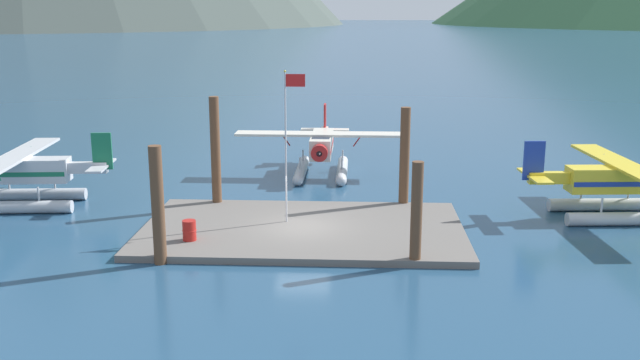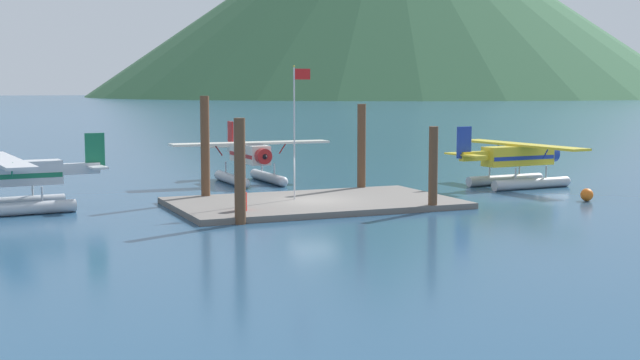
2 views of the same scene
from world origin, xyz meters
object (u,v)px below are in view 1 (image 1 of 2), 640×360
at_px(seaplane_silver_port_fwd, 21,177).
at_px(seaplane_yellow_stbd_fwd, 618,187).
at_px(fuel_drum, 189,230).
at_px(seaplane_cream_bow_centre, 322,150).
at_px(flagpole, 288,131).

bearing_deg(seaplane_silver_port_fwd, seaplane_yellow_stbd_fwd, -0.88).
height_order(fuel_drum, seaplane_silver_port_fwd, seaplane_silver_port_fwd).
bearing_deg(seaplane_cream_bow_centre, flagpole, -95.28).
bearing_deg(seaplane_silver_port_fwd, flagpole, -11.65).
distance_m(flagpole, seaplane_yellow_stbd_fwd, 16.25).
xyz_separation_m(fuel_drum, seaplane_yellow_stbd_fwd, (19.78, 5.38, 0.84)).
bearing_deg(flagpole, seaplane_silver_port_fwd, 168.35).
xyz_separation_m(fuel_drum, seaplane_silver_port_fwd, (-10.04, 5.84, 0.84)).
relative_size(flagpole, seaplane_yellow_stbd_fwd, 0.67).
relative_size(flagpole, fuel_drum, 7.97).
distance_m(fuel_drum, seaplane_cream_bow_centre, 14.64).
xyz_separation_m(fuel_drum, seaplane_cream_bow_centre, (5.00, 13.74, 0.84)).
relative_size(fuel_drum, seaplane_cream_bow_centre, 0.08).
xyz_separation_m(seaplane_silver_port_fwd, seaplane_cream_bow_centre, (15.04, 7.90, 0.00)).
bearing_deg(flagpole, seaplane_cream_bow_centre, 84.72).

